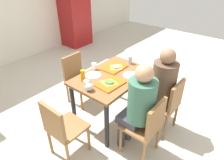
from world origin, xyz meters
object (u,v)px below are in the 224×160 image
at_px(chair_near_right, 168,103).
at_px(foil_bundle, 89,87).
at_px(paper_plate_near_edge, 131,75).
at_px(person_in_brown_jacket, 161,84).
at_px(paper_plate_center, 93,75).
at_px(soda_can, 130,60).
at_px(person_in_red, 139,104).
at_px(plastic_cup_a, 94,66).
at_px(chair_near_left, 147,125).
at_px(drink_fridge, 74,11).
at_px(main_table, 112,82).
at_px(tray_red_far, 114,68).
at_px(chair_left_end, 61,127).
at_px(condiment_bottle, 83,76).
at_px(tray_red_near, 110,84).
at_px(pizza_slice_a, 109,82).
at_px(chair_far_side, 77,76).
at_px(plastic_cup_c, 86,84).
at_px(plastic_cup_b, 132,79).
at_px(pizza_slice_b, 116,67).

bearing_deg(chair_near_right, foil_bundle, 135.14).
distance_m(paper_plate_near_edge, foil_bundle, 0.66).
relative_size(person_in_brown_jacket, paper_plate_center, 5.67).
height_order(soda_can, foil_bundle, soda_can).
bearing_deg(person_in_brown_jacket, person_in_red, 180.00).
distance_m(chair_near_right, plastic_cup_a, 1.16).
height_order(chair_near_left, drink_fridge, drink_fridge).
distance_m(main_table, chair_near_left, 0.82).
relative_size(foil_bundle, drink_fridge, 0.05).
xyz_separation_m(main_table, soda_can, (0.47, 0.02, 0.17)).
bearing_deg(paper_plate_center, tray_red_far, -14.61).
relative_size(paper_plate_center, paper_plate_near_edge, 1.00).
distance_m(main_table, person_in_red, 0.68).
distance_m(chair_left_end, condiment_bottle, 0.71).
xyz_separation_m(chair_near_left, tray_red_near, (0.08, 0.63, 0.29)).
bearing_deg(pizza_slice_a, person_in_brown_jacket, -47.38).
bearing_deg(main_table, tray_red_far, 30.16).
bearing_deg(chair_far_side, tray_red_near, -102.23).
bearing_deg(chair_left_end, paper_plate_near_edge, -10.56).
bearing_deg(plastic_cup_c, condiment_bottle, 61.05).
bearing_deg(tray_red_near, plastic_cup_a, 69.76).
bearing_deg(plastic_cup_b, chair_left_end, 161.77).
distance_m(plastic_cup_c, condiment_bottle, 0.17).
height_order(soda_can, drink_fridge, drink_fridge).
bearing_deg(pizza_slice_b, paper_plate_near_edge, -98.23).
bearing_deg(tray_red_far, main_table, -149.84).
relative_size(main_table, chair_far_side, 1.31).
xyz_separation_m(paper_plate_near_edge, plastic_cup_b, (-0.14, -0.11, 0.05)).
height_order(person_in_red, drink_fridge, drink_fridge).
bearing_deg(chair_near_left, person_in_red, 90.00).
height_order(chair_far_side, drink_fridge, drink_fridge).
height_order(paper_plate_center, condiment_bottle, condiment_bottle).
bearing_deg(drink_fridge, tray_red_far, -121.42).
xyz_separation_m(paper_plate_center, plastic_cup_b, (0.19, -0.52, 0.05)).
bearing_deg(person_in_red, pizza_slice_a, 80.90).
bearing_deg(soda_can, plastic_cup_a, 148.93).
height_order(paper_plate_near_edge, plastic_cup_b, plastic_cup_b).
height_order(plastic_cup_c, soda_can, soda_can).
xyz_separation_m(pizza_slice_a, pizza_slice_b, (0.40, 0.20, -0.00)).
height_order(chair_near_right, soda_can, soda_can).
xyz_separation_m(person_in_red, drink_fridge, (2.14, 3.47, 0.22)).
bearing_deg(drink_fridge, chair_far_side, -131.70).
height_order(chair_left_end, tray_red_far, chair_left_end).
bearing_deg(plastic_cup_a, tray_red_near, -110.24).
xyz_separation_m(tray_red_near, plastic_cup_b, (0.22, -0.19, 0.04)).
relative_size(chair_near_left, chair_left_end, 1.00).
bearing_deg(person_in_red, chair_left_end, 136.90).
bearing_deg(condiment_bottle, chair_left_end, -160.44).
bearing_deg(main_table, condiment_bottle, 150.16).
xyz_separation_m(tray_red_near, pizza_slice_a, (-0.00, 0.02, 0.02)).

